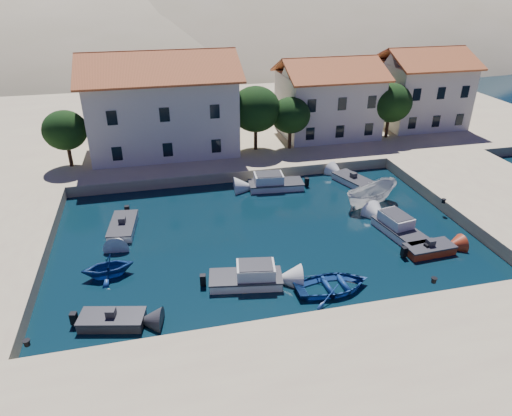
# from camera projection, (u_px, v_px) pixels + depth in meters

# --- Properties ---
(ground) EXTENTS (400.00, 400.00, 0.00)m
(ground) POSITION_uv_depth(u_px,v_px,m) (308.00, 326.00, 25.03)
(ground) COLOR black
(ground) RESTS_ON ground
(quay_south) EXTENTS (52.00, 12.00, 1.00)m
(quay_south) POSITION_uv_depth(u_px,v_px,m) (355.00, 410.00, 19.62)
(quay_south) COLOR tan
(quay_south) RESTS_ON ground
(quay_east) EXTENTS (11.00, 20.00, 1.00)m
(quay_east) POSITION_uv_depth(u_px,v_px,m) (505.00, 201.00, 37.62)
(quay_east) COLOR tan
(quay_east) RESTS_ON ground
(quay_north) EXTENTS (80.00, 36.00, 1.00)m
(quay_north) POSITION_uv_depth(u_px,v_px,m) (226.00, 121.00, 58.07)
(quay_north) COLOR tan
(quay_north) RESTS_ON ground
(hills) EXTENTS (254.00, 176.00, 99.00)m
(hills) POSITION_uv_depth(u_px,v_px,m) (239.00, 115.00, 146.88)
(hills) COLOR tan
(hills) RESTS_ON ground
(building_left) EXTENTS (14.70, 9.45, 9.70)m
(building_left) POSITION_uv_depth(u_px,v_px,m) (162.00, 101.00, 45.30)
(building_left) COLOR beige
(building_left) RESTS_ON quay_north
(building_mid) EXTENTS (10.50, 8.40, 8.30)m
(building_mid) POSITION_uv_depth(u_px,v_px,m) (328.00, 96.00, 50.16)
(building_mid) COLOR beige
(building_mid) RESTS_ON quay_north
(building_right) EXTENTS (9.45, 8.40, 8.80)m
(building_right) POSITION_uv_depth(u_px,v_px,m) (421.00, 86.00, 53.35)
(building_right) COLOR beige
(building_right) RESTS_ON quay_north
(trees) EXTENTS (37.30, 5.30, 6.45)m
(trees) POSITION_uv_depth(u_px,v_px,m) (270.00, 112.00, 45.75)
(trees) COLOR #382314
(trees) RESTS_ON quay_north
(bollards) EXTENTS (29.36, 9.56, 0.30)m
(bollards) POSITION_uv_depth(u_px,v_px,m) (332.00, 263.00, 28.42)
(bollards) COLOR black
(bollards) RESTS_ON ground
(motorboat_grey_sw) EXTENTS (3.79, 2.31, 1.25)m
(motorboat_grey_sw) POSITION_uv_depth(u_px,v_px,m) (112.00, 320.00, 25.01)
(motorboat_grey_sw) COLOR #303035
(motorboat_grey_sw) RESTS_ON ground
(cabin_cruiser_south) EXTENTS (4.75, 2.63, 1.60)m
(cabin_cruiser_south) POSITION_uv_depth(u_px,v_px,m) (246.00, 278.00, 28.20)
(cabin_cruiser_south) COLOR silver
(cabin_cruiser_south) RESTS_ON ground
(rowboat_south) EXTENTS (4.79, 3.49, 0.97)m
(rowboat_south) POSITION_uv_depth(u_px,v_px,m) (332.00, 289.00, 27.92)
(rowboat_south) COLOR navy
(rowboat_south) RESTS_ON ground
(motorboat_red_se) EXTENTS (3.49, 1.71, 1.25)m
(motorboat_red_se) POSITION_uv_depth(u_px,v_px,m) (429.00, 249.00, 31.45)
(motorboat_red_se) COLOR maroon
(motorboat_red_se) RESTS_ON ground
(cabin_cruiser_east) EXTENTS (2.67, 4.97, 1.60)m
(cabin_cruiser_east) POSITION_uv_depth(u_px,v_px,m) (400.00, 229.00, 33.51)
(cabin_cruiser_east) COLOR silver
(cabin_cruiser_east) RESTS_ON ground
(boat_east) EXTENTS (5.59, 3.64, 2.02)m
(boat_east) POSITION_uv_depth(u_px,v_px,m) (370.00, 205.00, 38.14)
(boat_east) COLOR silver
(boat_east) RESTS_ON ground
(motorboat_white_ne) EXTENTS (3.05, 4.30, 1.25)m
(motorboat_white_ne) POSITION_uv_depth(u_px,v_px,m) (353.00, 180.00, 41.87)
(motorboat_white_ne) COLOR silver
(motorboat_white_ne) RESTS_ON ground
(rowboat_west) EXTENTS (3.52, 3.14, 1.69)m
(rowboat_west) POSITION_uv_depth(u_px,v_px,m) (109.00, 275.00, 29.22)
(rowboat_west) COLOR navy
(rowboat_west) RESTS_ON ground
(motorboat_white_west) EXTENTS (2.30, 4.30, 1.25)m
(motorboat_white_west) POSITION_uv_depth(u_px,v_px,m) (123.00, 226.00, 34.27)
(motorboat_white_west) COLOR silver
(motorboat_white_west) RESTS_ON ground
(cabin_cruiser_north) EXTENTS (5.01, 2.47, 1.60)m
(cabin_cruiser_north) POSITION_uv_depth(u_px,v_px,m) (276.00, 183.00, 40.86)
(cabin_cruiser_north) COLOR silver
(cabin_cruiser_north) RESTS_ON ground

